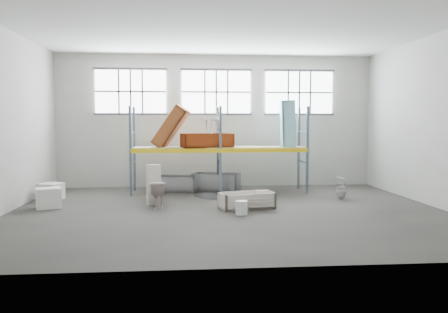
{
  "coord_description": "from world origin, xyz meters",
  "views": [
    {
      "loc": [
        -1.19,
        -12.41,
        2.42
      ],
      "look_at": [
        0.0,
        1.5,
        1.4
      ],
      "focal_mm": 36.55,
      "sensor_mm": 36.0,
      "label": 1
    }
  ],
  "objects": [
    {
      "name": "sink_in_tub",
      "position": [
        0.21,
        0.73,
        0.16
      ],
      "size": [
        0.51,
        0.51,
        0.14
      ],
      "primitive_type": "imported",
      "rotation": [
        0.0,
        0.0,
        -0.26
      ],
      "color": "beige",
      "rests_on": "bathtub_beige"
    },
    {
      "name": "toilet_white",
      "position": [
        3.78,
        1.67,
        0.36
      ],
      "size": [
        0.43,
        0.43,
        0.73
      ],
      "primitive_type": "imported",
      "rotation": [
        0.0,
        0.0,
        -1.95
      ],
      "color": "white",
      "rests_on": "floor"
    },
    {
      "name": "wall_right",
      "position": [
        6.05,
        0.0,
        2.5
      ],
      "size": [
        0.1,
        10.0,
        5.0
      ],
      "primitive_type": "cube",
      "color": "#B6B3A8",
      "rests_on": "ground"
    },
    {
      "name": "rack_upright_mb",
      "position": [
        0.0,
        4.1,
        1.5
      ],
      "size": [
        0.08,
        0.08,
        3.0
      ],
      "primitive_type": "cube",
      "color": "slate",
      "rests_on": "floor"
    },
    {
      "name": "cistern_tall",
      "position": [
        -2.13,
        1.22,
        0.6
      ],
      "size": [
        0.44,
        0.36,
        1.2
      ],
      "primitive_type": "cube",
      "rotation": [
        0.0,
        0.0,
        0.31
      ],
      "color": "beige",
      "rests_on": "floor"
    },
    {
      "name": "wall_front",
      "position": [
        0.0,
        -5.05,
        2.5
      ],
      "size": [
        12.0,
        0.1,
        5.0
      ],
      "primitive_type": "cube",
      "color": "#A8A69B",
      "rests_on": "ground"
    },
    {
      "name": "window_left",
      "position": [
        -3.2,
        4.94,
        3.6
      ],
      "size": [
        2.6,
        0.04,
        1.6
      ],
      "primitive_type": "cube",
      "color": "white",
      "rests_on": "wall_back"
    },
    {
      "name": "rust_tub_tilted",
      "position": [
        -1.68,
        3.45,
        2.29
      ],
      "size": [
        1.38,
        0.96,
        1.54
      ],
      "primitive_type": null,
      "rotation": [
        0.0,
        -0.96,
        -0.19
      ],
      "color": "#9A5D27",
      "rests_on": "shelf_deck"
    },
    {
      "name": "steel_tub_right",
      "position": [
        -0.07,
        3.95,
        0.3
      ],
      "size": [
        1.82,
        1.28,
        0.61
      ],
      "primitive_type": null,
      "rotation": [
        0.0,
        0.0,
        -0.34
      ],
      "color": "#96999D",
      "rests_on": "floor"
    },
    {
      "name": "rack_upright_la",
      "position": [
        -3.0,
        2.9,
        1.5
      ],
      "size": [
        0.08,
        0.08,
        3.0
      ],
      "primitive_type": "cube",
      "color": "slate",
      "rests_on": "floor"
    },
    {
      "name": "carton_far",
      "position": [
        -5.43,
        2.28,
        0.27
      ],
      "size": [
        0.81,
        0.81,
        0.53
      ],
      "primitive_type": "cube",
      "rotation": [
        0.0,
        0.0,
        -0.32
      ],
      "color": "silver",
      "rests_on": "floor"
    },
    {
      "name": "rust_tub_flat",
      "position": [
        -0.43,
        3.38,
        1.82
      ],
      "size": [
        1.87,
        1.14,
        0.49
      ],
      "primitive_type": null,
      "rotation": [
        0.0,
        0.0,
        0.19
      ],
      "color": "#9A230B",
      "rests_on": "shelf_deck"
    },
    {
      "name": "wet_patch",
      "position": [
        0.0,
        2.7,
        0.0
      ],
      "size": [
        1.8,
        1.8,
        0.0
      ],
      "primitive_type": "cylinder",
      "color": "black",
      "rests_on": "floor"
    },
    {
      "name": "bucket",
      "position": [
        0.29,
        -0.54,
        0.18
      ],
      "size": [
        0.42,
        0.42,
        0.37
      ],
      "primitive_type": "cylinder",
      "rotation": [
        0.0,
        0.0,
        -0.43
      ],
      "color": "silver",
      "rests_on": "floor"
    },
    {
      "name": "cistern_spare",
      "position": [
        1.03,
        0.66,
        0.28
      ],
      "size": [
        0.41,
        0.24,
        0.37
      ],
      "primitive_type": "cube",
      "rotation": [
        0.0,
        0.0,
        0.15
      ],
      "color": "beige",
      "rests_on": "bathtub_beige"
    },
    {
      "name": "window_mid",
      "position": [
        0.0,
        4.94,
        3.6
      ],
      "size": [
        2.6,
        0.04,
        1.6
      ],
      "primitive_type": "cube",
      "color": "white",
      "rests_on": "wall_back"
    },
    {
      "name": "bathtub_beige",
      "position": [
        0.55,
        0.35,
        0.23
      ],
      "size": [
        1.66,
        1.07,
        0.45
      ],
      "primitive_type": null,
      "rotation": [
        0.0,
        0.0,
        0.24
      ],
      "color": "beige",
      "rests_on": "floor"
    },
    {
      "name": "sink_on_shelf",
      "position": [
        -0.29,
        3.22,
        2.09
      ],
      "size": [
        0.67,
        0.52,
        0.58
      ],
      "primitive_type": "imported",
      "rotation": [
        0.0,
        0.0,
        0.02
      ],
      "color": "silver",
      "rests_on": "rust_tub_flat"
    },
    {
      "name": "window_right",
      "position": [
        3.2,
        4.94,
        3.6
      ],
      "size": [
        2.6,
        0.04,
        1.6
      ],
      "primitive_type": "cube",
      "color": "white",
      "rests_on": "wall_back"
    },
    {
      "name": "steel_tub_left",
      "position": [
        -1.47,
        3.84,
        0.27
      ],
      "size": [
        1.59,
        1.1,
        0.53
      ],
      "primitive_type": null,
      "rotation": [
        0.0,
        0.0,
        -0.32
      ],
      "color": "#9B9CA2",
      "rests_on": "floor"
    },
    {
      "name": "rack_upright_ra",
      "position": [
        3.0,
        2.9,
        1.5
      ],
      "size": [
        0.08,
        0.08,
        3.0
      ],
      "primitive_type": "cube",
      "color": "slate",
      "rests_on": "floor"
    },
    {
      "name": "toilet_beige",
      "position": [
        -1.97,
        0.75,
        0.37
      ],
      "size": [
        0.42,
        0.74,
        0.75
      ],
      "primitive_type": "imported",
      "rotation": [
        0.0,
        0.0,
        3.14
      ],
      "color": "beige",
      "rests_on": "floor"
    },
    {
      "name": "wall_back",
      "position": [
        0.0,
        5.05,
        2.5
      ],
      "size": [
        12.0,
        0.1,
        5.0
      ],
      "primitive_type": "cube",
      "color": "#9E9C92",
      "rests_on": "ground"
    },
    {
      "name": "rack_upright_lb",
      "position": [
        -3.0,
        4.1,
        1.5
      ],
      "size": [
        0.08,
        0.08,
        3.0
      ],
      "primitive_type": "cube",
      "color": "slate",
      "rests_on": "floor"
    },
    {
      "name": "rack_upright_rb",
      "position": [
        3.0,
        4.1,
        1.5
      ],
      "size": [
        0.08,
        0.08,
        3.0
      ],
      "primitive_type": "cube",
      "color": "slate",
      "rests_on": "floor"
    },
    {
      "name": "blue_tub_upright",
      "position": [
        2.46,
        3.6,
        2.4
      ],
      "size": [
        0.59,
        0.81,
        1.65
      ],
      "primitive_type": null,
      "rotation": [
        0.0,
        1.54,
        -0.09
      ],
      "color": "#7AB6C6",
      "rests_on": "shelf_deck"
    },
    {
      "name": "rack_beam_front",
      "position": [
        0.0,
        2.9,
        1.5
      ],
      "size": [
        6.0,
        0.1,
        0.14
      ],
      "primitive_type": "cube",
      "color": "yellow",
      "rests_on": "floor"
    },
    {
      "name": "rack_beam_back",
      "position": [
        0.0,
        4.1,
        1.5
      ],
      "size": [
        6.0,
        0.1,
        0.14
      ],
      "primitive_type": "cube",
      "color": "yellow",
      "rests_on": "floor"
    },
    {
      "name": "carton_near",
      "position": [
        -5.1,
        0.89,
        0.29
      ],
      "size": [
        0.82,
        0.76,
        0.57
      ],
      "primitive_type": "cube",
      "rotation": [
        0.0,
        0.0,
        0.34
      ],
      "color": "silver",
      "rests_on": "floor"
    },
    {
      "name": "ceiling",
      "position": [
        0.0,
        0.0,
        5.05
      ],
      "size": [
        12.0,
        10.0,
        0.1
      ],
      "primitive_type": "cube",
      "color": "silver",
      "rests_on": "ground"
    },
    {
      "name": "rack_upright_ma",
      "position": [
        0.0,
        2.9,
        1.5
      ],
      "size": [
        0.08,
        0.08,
        3.0
      ],
      "primitive_type": "cube",
      "color": "slate",
      "rests_on": "floor"
    },
    {
      "name": "floor",
      "position": [
        0.0,
        0.0,
        -0.05
      ],
      "size": [
        12.0,
        10.0,
        0.1
      ],
      "primitive_type": "cube",
      "color": "#423D38",
      "rests_on": "ground"
    },
    {
      "name": "shelf_deck",
      "position": [
        0.0,
        3.5,
        1.58
      ],
      "size": [
        5.9,
        1.1,
        0.03
      ],
      "primitive_type": "cube",
      "color": "gray",
      "rests_on": "floor"
    }
  ]
}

